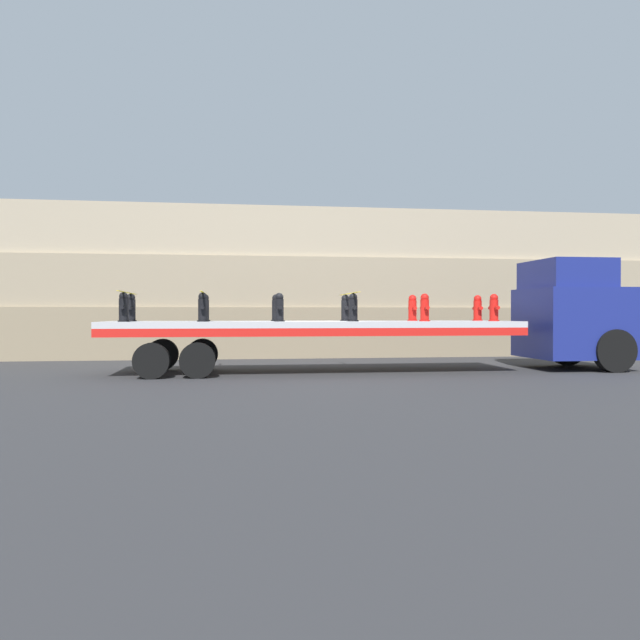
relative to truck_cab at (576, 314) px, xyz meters
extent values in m
plane|color=#2D2D30|center=(-7.34, 0.00, -1.52)|extent=(120.00, 120.00, 0.00)
cube|color=#84755B|center=(-7.34, 6.43, -0.64)|extent=(60.00, 3.00, 1.75)
cube|color=gray|center=(-7.34, 6.58, 1.10)|extent=(60.00, 3.00, 1.75)
cube|color=tan|center=(-7.34, 6.73, 2.85)|extent=(60.00, 3.00, 1.75)
cube|color=navy|center=(-0.07, 0.00, -0.25)|extent=(2.57, 2.44, 1.91)
cube|color=navy|center=(-0.32, 0.00, 1.09)|extent=(1.80, 2.24, 0.77)
cube|color=black|center=(0.64, 0.00, 0.13)|extent=(1.03, 2.15, 1.07)
cylinder|color=black|center=(0.38, -1.16, -0.96)|extent=(1.12, 0.28, 1.12)
cylinder|color=black|center=(0.38, 1.16, -0.96)|extent=(1.12, 0.28, 1.12)
cube|color=#B2B2B7|center=(-7.34, 0.00, -0.26)|extent=(10.60, 2.50, 0.15)
cube|color=red|center=(-7.34, -1.21, -0.44)|extent=(10.60, 0.08, 0.20)
cube|color=red|center=(-7.34, 1.21, -0.44)|extent=(10.60, 0.08, 0.20)
cylinder|color=black|center=(-10.26, -1.15, -1.09)|extent=(0.85, 0.30, 0.85)
cylinder|color=black|center=(-10.26, 1.15, -1.09)|extent=(0.85, 0.30, 0.85)
cylinder|color=black|center=(-11.32, -1.15, -1.09)|extent=(0.85, 0.30, 0.85)
cylinder|color=black|center=(-11.32, 1.15, -1.09)|extent=(0.85, 0.30, 0.85)
cylinder|color=black|center=(-12.04, -0.55, -0.17)|extent=(0.28, 0.28, 0.03)
cylinder|color=black|center=(-12.04, -0.55, 0.09)|extent=(0.23, 0.23, 0.56)
sphere|color=black|center=(-12.04, -0.55, 0.42)|extent=(0.21, 0.21, 0.21)
cylinder|color=black|center=(-12.04, -0.74, 0.16)|extent=(0.10, 0.15, 0.10)
cylinder|color=black|center=(-12.04, -0.36, 0.16)|extent=(0.10, 0.15, 0.10)
cylinder|color=black|center=(-12.04, 0.55, -0.17)|extent=(0.28, 0.28, 0.03)
cylinder|color=black|center=(-12.04, 0.55, 0.09)|extent=(0.23, 0.23, 0.56)
sphere|color=black|center=(-12.04, 0.55, 0.42)|extent=(0.21, 0.21, 0.21)
cylinder|color=black|center=(-12.04, 0.36, 0.16)|extent=(0.10, 0.15, 0.10)
cylinder|color=black|center=(-12.04, 0.74, 0.16)|extent=(0.10, 0.15, 0.10)
cylinder|color=black|center=(-10.16, -0.55, -0.17)|extent=(0.28, 0.28, 0.03)
cylinder|color=black|center=(-10.16, -0.55, 0.09)|extent=(0.23, 0.23, 0.56)
sphere|color=black|center=(-10.16, -0.55, 0.42)|extent=(0.21, 0.21, 0.21)
cylinder|color=black|center=(-10.16, -0.74, 0.16)|extent=(0.10, 0.15, 0.10)
cylinder|color=black|center=(-10.16, -0.36, 0.16)|extent=(0.10, 0.15, 0.10)
cylinder|color=black|center=(-10.16, 0.55, -0.17)|extent=(0.28, 0.28, 0.03)
cylinder|color=black|center=(-10.16, 0.55, 0.09)|extent=(0.23, 0.23, 0.56)
sphere|color=black|center=(-10.16, 0.55, 0.42)|extent=(0.21, 0.21, 0.21)
cylinder|color=black|center=(-10.16, 0.36, 0.16)|extent=(0.10, 0.15, 0.10)
cylinder|color=black|center=(-10.16, 0.74, 0.16)|extent=(0.10, 0.15, 0.10)
cylinder|color=black|center=(-8.28, -0.55, -0.17)|extent=(0.28, 0.28, 0.03)
cylinder|color=black|center=(-8.28, -0.55, 0.09)|extent=(0.23, 0.23, 0.56)
sphere|color=black|center=(-8.28, -0.55, 0.42)|extent=(0.21, 0.21, 0.21)
cylinder|color=black|center=(-8.28, -0.74, 0.16)|extent=(0.10, 0.15, 0.10)
cylinder|color=black|center=(-8.28, -0.36, 0.16)|extent=(0.10, 0.15, 0.10)
cylinder|color=black|center=(-8.28, 0.55, -0.17)|extent=(0.28, 0.28, 0.03)
cylinder|color=black|center=(-8.28, 0.55, 0.09)|extent=(0.23, 0.23, 0.56)
sphere|color=black|center=(-8.28, 0.55, 0.42)|extent=(0.21, 0.21, 0.21)
cylinder|color=black|center=(-8.28, 0.36, 0.16)|extent=(0.10, 0.15, 0.10)
cylinder|color=black|center=(-8.28, 0.74, 0.16)|extent=(0.10, 0.15, 0.10)
cylinder|color=black|center=(-6.40, -0.55, -0.17)|extent=(0.28, 0.28, 0.03)
cylinder|color=black|center=(-6.40, -0.55, 0.09)|extent=(0.23, 0.23, 0.56)
sphere|color=black|center=(-6.40, -0.55, 0.42)|extent=(0.21, 0.21, 0.21)
cylinder|color=black|center=(-6.40, -0.74, 0.16)|extent=(0.10, 0.15, 0.10)
cylinder|color=black|center=(-6.40, -0.36, 0.16)|extent=(0.10, 0.15, 0.10)
cylinder|color=black|center=(-6.40, 0.55, -0.17)|extent=(0.28, 0.28, 0.03)
cylinder|color=black|center=(-6.40, 0.55, 0.09)|extent=(0.23, 0.23, 0.56)
sphere|color=black|center=(-6.40, 0.55, 0.42)|extent=(0.21, 0.21, 0.21)
cylinder|color=black|center=(-6.40, 0.36, 0.16)|extent=(0.10, 0.15, 0.10)
cylinder|color=black|center=(-6.40, 0.74, 0.16)|extent=(0.10, 0.15, 0.10)
cylinder|color=red|center=(-4.52, -0.55, -0.17)|extent=(0.28, 0.28, 0.03)
cylinder|color=red|center=(-4.52, -0.55, 0.09)|extent=(0.23, 0.23, 0.56)
sphere|color=red|center=(-4.52, -0.55, 0.42)|extent=(0.21, 0.21, 0.21)
cylinder|color=red|center=(-4.52, -0.74, 0.16)|extent=(0.10, 0.15, 0.10)
cylinder|color=red|center=(-4.52, -0.36, 0.16)|extent=(0.10, 0.15, 0.10)
cylinder|color=red|center=(-4.52, 0.55, -0.17)|extent=(0.28, 0.28, 0.03)
cylinder|color=red|center=(-4.52, 0.55, 0.09)|extent=(0.23, 0.23, 0.56)
sphere|color=red|center=(-4.52, 0.55, 0.42)|extent=(0.21, 0.21, 0.21)
cylinder|color=red|center=(-4.52, 0.36, 0.16)|extent=(0.10, 0.15, 0.10)
cylinder|color=red|center=(-4.52, 0.74, 0.16)|extent=(0.10, 0.15, 0.10)
cylinder|color=red|center=(-2.64, -0.55, -0.17)|extent=(0.28, 0.28, 0.03)
cylinder|color=red|center=(-2.64, -0.55, 0.09)|extent=(0.23, 0.23, 0.56)
sphere|color=red|center=(-2.64, -0.55, 0.42)|extent=(0.21, 0.21, 0.21)
cylinder|color=red|center=(-2.64, -0.74, 0.16)|extent=(0.10, 0.15, 0.10)
cylinder|color=red|center=(-2.64, -0.36, 0.16)|extent=(0.10, 0.15, 0.10)
cylinder|color=red|center=(-2.64, 0.55, -0.17)|extent=(0.28, 0.28, 0.03)
cylinder|color=red|center=(-2.64, 0.55, 0.09)|extent=(0.23, 0.23, 0.56)
sphere|color=red|center=(-2.64, 0.55, 0.42)|extent=(0.21, 0.21, 0.21)
cylinder|color=red|center=(-2.64, 0.36, 0.16)|extent=(0.10, 0.15, 0.10)
cylinder|color=red|center=(-2.64, 0.74, 0.16)|extent=(0.10, 0.15, 0.10)
cube|color=yellow|center=(-12.04, 0.00, 0.54)|extent=(0.05, 2.70, 0.01)
cube|color=yellow|center=(-10.16, 0.00, 0.54)|extent=(0.05, 2.70, 0.01)
cube|color=yellow|center=(-6.40, 0.00, 0.54)|extent=(0.05, 2.70, 0.01)
camera|label=1|loc=(-9.42, -16.09, 0.00)|focal=35.00mm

